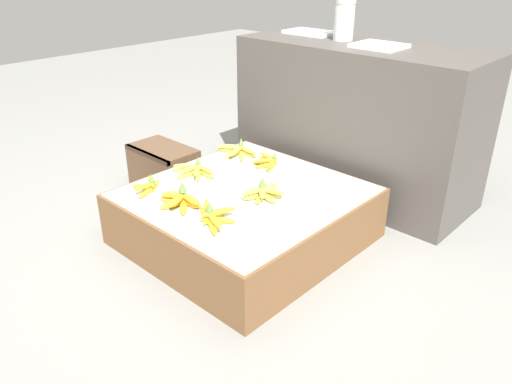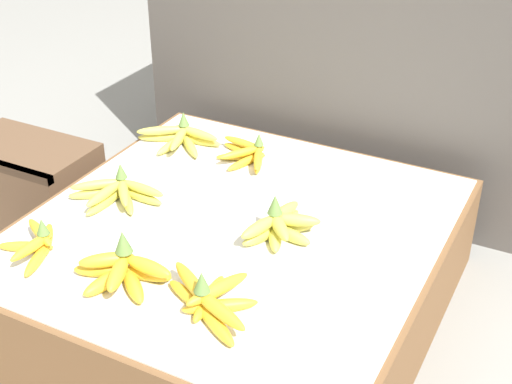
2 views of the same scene
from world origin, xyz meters
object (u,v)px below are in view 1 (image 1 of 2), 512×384
(banana_bunch_front_midright, at_px, (213,216))
(banana_bunch_back_left, at_px, (238,151))
(banana_bunch_back_midleft, at_px, (268,162))
(banana_bunch_middle_midright, at_px, (264,193))
(banana_bunch_middle_left, at_px, (195,171))
(glass_jar, at_px, (344,20))
(banana_bunch_front_midleft, at_px, (180,200))
(wooden_crate, at_px, (164,168))
(foam_tray_white, at_px, (379,46))
(banana_bunch_front_left, at_px, (149,186))

(banana_bunch_front_midright, bearing_deg, banana_bunch_back_left, 126.95)
(banana_bunch_back_midleft, bearing_deg, banana_bunch_front_midright, -68.90)
(banana_bunch_middle_midright, xyz_separation_m, banana_bunch_back_left, (-0.46, 0.29, -0.00))
(banana_bunch_middle_left, bearing_deg, glass_jar, 76.82)
(banana_bunch_front_midleft, relative_size, banana_bunch_back_left, 0.92)
(banana_bunch_front_midleft, bearing_deg, banana_bunch_front_midright, 1.42)
(wooden_crate, distance_m, glass_jar, 1.30)
(banana_bunch_middle_midright, relative_size, glass_jar, 0.99)
(banana_bunch_front_midright, bearing_deg, foam_tray_white, 87.19)
(wooden_crate, distance_m, banana_bunch_front_midright, 0.96)
(wooden_crate, bearing_deg, banana_bunch_front_left, -43.16)
(banana_bunch_front_left, relative_size, banana_bunch_middle_left, 0.79)
(banana_bunch_middle_midright, bearing_deg, foam_tray_white, 86.69)
(glass_jar, bearing_deg, banana_bunch_middle_midright, -76.15)
(banana_bunch_back_left, xyz_separation_m, glass_jar, (0.24, 0.57, 0.65))
(wooden_crate, height_order, banana_bunch_front_midright, banana_bunch_front_midright)
(banana_bunch_middle_left, height_order, banana_bunch_back_midleft, banana_bunch_middle_left)
(wooden_crate, xyz_separation_m, banana_bunch_back_midleft, (0.63, 0.21, 0.15))
(banana_bunch_back_midleft, height_order, glass_jar, glass_jar)
(banana_bunch_back_midleft, bearing_deg, banana_bunch_back_left, -179.03)
(banana_bunch_front_midright, bearing_deg, banana_bunch_front_left, -179.79)
(banana_bunch_front_midright, relative_size, banana_bunch_middle_left, 0.99)
(banana_bunch_front_left, relative_size, banana_bunch_back_left, 0.78)
(banana_bunch_back_midleft, bearing_deg, glass_jar, 87.30)
(banana_bunch_front_midleft, height_order, glass_jar, glass_jar)
(banana_bunch_back_midleft, bearing_deg, wooden_crate, -161.61)
(wooden_crate, bearing_deg, banana_bunch_middle_left, -16.72)
(wooden_crate, height_order, banana_bunch_middle_left, banana_bunch_middle_left)
(banana_bunch_back_left, bearing_deg, banana_bunch_middle_left, -84.73)
(banana_bunch_front_midleft, xyz_separation_m, banana_bunch_middle_left, (-0.21, 0.26, -0.01))
(banana_bunch_middle_midright, relative_size, banana_bunch_back_midleft, 1.13)
(banana_bunch_middle_left, bearing_deg, banana_bunch_front_left, -95.41)
(banana_bunch_front_midleft, height_order, banana_bunch_middle_midright, banana_bunch_front_midleft)
(banana_bunch_back_left, height_order, banana_bunch_back_midleft, banana_bunch_back_left)
(banana_bunch_back_midleft, distance_m, glass_jar, 0.87)
(banana_bunch_front_left, distance_m, banana_bunch_front_midleft, 0.24)
(banana_bunch_front_midleft, distance_m, foam_tray_white, 1.27)
(banana_bunch_back_left, bearing_deg, glass_jar, 66.82)
(banana_bunch_front_left, bearing_deg, banana_bunch_front_midleft, -0.83)
(banana_bunch_middle_left, height_order, foam_tray_white, foam_tray_white)
(banana_bunch_front_midright, xyz_separation_m, banana_bunch_back_midleft, (-0.23, 0.60, -0.01))
(banana_bunch_middle_left, relative_size, banana_bunch_back_midleft, 1.32)
(banana_bunch_front_midleft, distance_m, banana_bunch_middle_left, 0.34)
(banana_bunch_front_midleft, bearing_deg, glass_jar, 90.04)
(glass_jar, bearing_deg, banana_bunch_front_midleft, -89.96)
(wooden_crate, bearing_deg, banana_bunch_front_midright, -24.43)
(wooden_crate, distance_m, banana_bunch_middle_left, 0.49)
(banana_bunch_front_left, bearing_deg, banana_bunch_middle_left, 84.59)
(banana_bunch_front_midleft, bearing_deg, wooden_crate, 148.90)
(banana_bunch_front_midright, relative_size, banana_bunch_back_left, 0.97)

